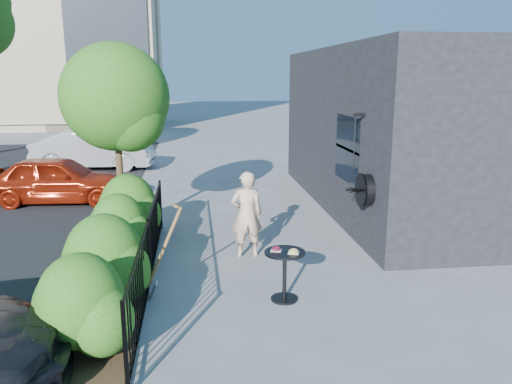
{
  "coord_description": "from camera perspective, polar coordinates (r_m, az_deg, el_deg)",
  "views": [
    {
      "loc": [
        -0.73,
        -7.8,
        3.32
      ],
      "look_at": [
        0.4,
        1.21,
        1.2
      ],
      "focal_mm": 35.0,
      "sensor_mm": 36.0,
      "label": 1
    }
  ],
  "objects": [
    {
      "name": "ground",
      "position": [
        8.51,
        -1.66,
        -9.82
      ],
      "size": [
        120.0,
        120.0,
        0.0
      ],
      "primitive_type": "plane",
      "color": "gray",
      "rests_on": "ground"
    },
    {
      "name": "shop_building",
      "position": [
        13.85,
        19.79,
        6.91
      ],
      "size": [
        6.22,
        9.0,
        4.0
      ],
      "color": "black",
      "rests_on": "ground"
    },
    {
      "name": "fence",
      "position": [
        8.31,
        -12.1,
        -6.55
      ],
      "size": [
        0.05,
        6.05,
        1.1
      ],
      "color": "black",
      "rests_on": "ground"
    },
    {
      "name": "planting_bed",
      "position": [
        8.59,
        -16.65,
        -9.88
      ],
      "size": [
        1.3,
        6.0,
        0.08
      ],
      "primitive_type": "cube",
      "color": "#382616",
      "rests_on": "ground"
    },
    {
      "name": "shrubs",
      "position": [
        8.44,
        -16.17,
        -5.49
      ],
      "size": [
        1.1,
        5.6,
        1.24
      ],
      "color": "#265B14",
      "rests_on": "ground"
    },
    {
      "name": "patio_tree",
      "position": [
        10.68,
        -15.43,
        9.69
      ],
      "size": [
        2.2,
        2.2,
        3.94
      ],
      "color": "#3F2B19",
      "rests_on": "ground"
    },
    {
      "name": "cafe_table",
      "position": [
        7.56,
        3.29,
        -8.51
      ],
      "size": [
        0.61,
        0.61,
        0.83
      ],
      "rotation": [
        0.0,
        0.0,
        -0.32
      ],
      "color": "black",
      "rests_on": "ground"
    },
    {
      "name": "woman",
      "position": [
        9.26,
        -1.08,
        -2.57
      ],
      "size": [
        0.61,
        0.42,
        1.62
      ],
      "primitive_type": "imported",
      "rotation": [
        0.0,
        0.0,
        3.19
      ],
      "color": "#D4A989",
      "rests_on": "ground"
    },
    {
      "name": "shovel",
      "position": [
        7.72,
        -10.68,
        -7.26
      ],
      "size": [
        0.59,
        0.2,
        1.51
      ],
      "color": "brown",
      "rests_on": "ground"
    },
    {
      "name": "car_red",
      "position": [
        14.25,
        -21.7,
        1.34
      ],
      "size": [
        3.81,
        1.75,
        1.27
      ],
      "primitive_type": "imported",
      "rotation": [
        0.0,
        0.0,
        1.5
      ],
      "color": "#99210C",
      "rests_on": "ground"
    },
    {
      "name": "car_silver",
      "position": [
        19.05,
        -18.02,
        4.6
      ],
      "size": [
        4.36,
        1.83,
        1.4
      ],
      "primitive_type": "imported",
      "rotation": [
        0.0,
        0.0,
        1.49
      ],
      "color": "#A5A5AA",
      "rests_on": "ground"
    }
  ]
}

